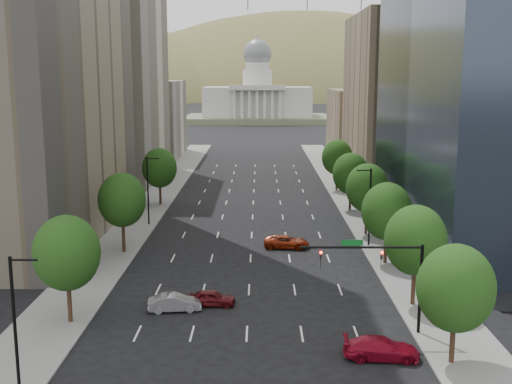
{
  "coord_description": "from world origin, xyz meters",
  "views": [
    {
      "loc": [
        0.95,
        -14.98,
        19.32
      ],
      "look_at": [
        0.61,
        45.89,
        8.0
      ],
      "focal_mm": 44.18,
      "sensor_mm": 36.0,
      "label": 1
    }
  ],
  "objects_px": {
    "capitol": "(257,101)",
    "car_maroon": "(212,298)",
    "car_silver": "(175,303)",
    "car_red_far": "(287,242)",
    "car_red_near": "(381,348)",
    "traffic_signal": "(388,269)"
  },
  "relations": [
    {
      "from": "car_maroon",
      "to": "car_silver",
      "type": "height_order",
      "value": "car_silver"
    },
    {
      "from": "car_maroon",
      "to": "car_silver",
      "type": "xyz_separation_m",
      "value": [
        -2.97,
        -1.23,
        0.04
      ]
    },
    {
      "from": "capitol",
      "to": "car_maroon",
      "type": "relative_size",
      "value": 14.83
    },
    {
      "from": "traffic_signal",
      "to": "car_red_near",
      "type": "bearing_deg",
      "value": -105.18
    },
    {
      "from": "traffic_signal",
      "to": "capitol",
      "type": "relative_size",
      "value": 0.15
    },
    {
      "from": "traffic_signal",
      "to": "car_red_far",
      "type": "height_order",
      "value": "traffic_signal"
    },
    {
      "from": "car_silver",
      "to": "car_red_near",
      "type": "bearing_deg",
      "value": -126.78
    },
    {
      "from": "traffic_signal",
      "to": "car_maroon",
      "type": "distance_m",
      "value": 15.52
    },
    {
      "from": "car_red_far",
      "to": "car_maroon",
      "type": "bearing_deg",
      "value": 163.71
    },
    {
      "from": "car_silver",
      "to": "car_red_far",
      "type": "bearing_deg",
      "value": -34.41
    },
    {
      "from": "car_silver",
      "to": "car_maroon",
      "type": "bearing_deg",
      "value": -74.54
    },
    {
      "from": "traffic_signal",
      "to": "car_red_near",
      "type": "height_order",
      "value": "traffic_signal"
    },
    {
      "from": "car_maroon",
      "to": "capitol",
      "type": "bearing_deg",
      "value": 0.98
    },
    {
      "from": "car_red_near",
      "to": "car_red_far",
      "type": "bearing_deg",
      "value": 14.38
    },
    {
      "from": "car_red_near",
      "to": "car_silver",
      "type": "distance_m",
      "value": 17.84
    },
    {
      "from": "capitol",
      "to": "car_maroon",
      "type": "bearing_deg",
      "value": -90.83
    },
    {
      "from": "car_red_near",
      "to": "car_red_far",
      "type": "distance_m",
      "value": 28.85
    },
    {
      "from": "capitol",
      "to": "car_maroon",
      "type": "xyz_separation_m",
      "value": [
        -3.11,
        -213.81,
        -7.89
      ]
    },
    {
      "from": "traffic_signal",
      "to": "car_red_near",
      "type": "distance_m",
      "value": 6.2
    },
    {
      "from": "capitol",
      "to": "traffic_signal",
      "type": "bearing_deg",
      "value": -87.26
    },
    {
      "from": "car_red_near",
      "to": "car_red_far",
      "type": "relative_size",
      "value": 1.02
    },
    {
      "from": "traffic_signal",
      "to": "car_red_far",
      "type": "xyz_separation_m",
      "value": [
        -6.5,
        24.14,
        -4.46
      ]
    }
  ]
}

